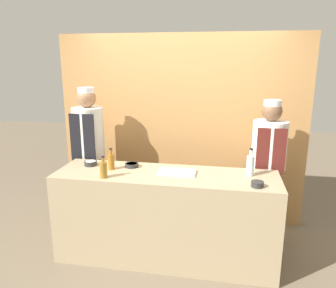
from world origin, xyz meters
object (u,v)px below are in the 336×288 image
object	(u,v)px
sauce_bowl_purple	(132,165)
bottle_vinegar	(103,169)
bottle_amber	(111,161)
sauce_bowl_green	(257,184)
chef_left	(90,153)
sauce_bowl_white	(91,163)
cutting_board	(177,172)
chef_right	(267,168)
bottle_clear	(250,165)

from	to	relation	value
sauce_bowl_purple	bottle_vinegar	distance (m)	0.42
bottle_amber	bottle_vinegar	xyz separation A→B (m)	(0.01, -0.26, -0.00)
sauce_bowl_green	chef_left	distance (m)	2.10
sauce_bowl_white	cutting_board	distance (m)	0.98
sauce_bowl_green	chef_right	xyz separation A→B (m)	(0.17, 0.75, -0.09)
bottle_vinegar	bottle_clear	bearing A→B (deg)	12.77
bottle_vinegar	chef_left	xyz separation A→B (m)	(-0.49, 0.78, -0.08)
bottle_vinegar	sauce_bowl_purple	bearing A→B (deg)	64.48
bottle_amber	chef_left	size ratio (longest dim) A/B	0.13
sauce_bowl_white	sauce_bowl_purple	bearing A→B (deg)	4.06
sauce_bowl_purple	chef_right	distance (m)	1.53
sauce_bowl_purple	cutting_board	size ratio (longest dim) A/B	0.38
bottle_clear	bottle_vinegar	distance (m)	1.46
sauce_bowl_green	bottle_amber	size ratio (longest dim) A/B	0.50
chef_right	sauce_bowl_purple	bearing A→B (deg)	-164.53
sauce_bowl_white	sauce_bowl_purple	size ratio (longest dim) A/B	0.95
sauce_bowl_white	chef_left	world-z (taller)	chef_left
sauce_bowl_white	sauce_bowl_purple	world-z (taller)	sauce_bowl_white
bottle_clear	bottle_vinegar	size ratio (longest dim) A/B	1.28
sauce_bowl_white	cutting_board	world-z (taller)	sauce_bowl_white
bottle_amber	chef_left	xyz separation A→B (m)	(-0.47, 0.52, -0.09)
cutting_board	bottle_vinegar	distance (m)	0.74
bottle_clear	chef_right	distance (m)	0.53
sauce_bowl_green	cutting_board	world-z (taller)	sauce_bowl_green
bottle_amber	chef_right	size ratio (longest dim) A/B	0.14
cutting_board	chef_right	bearing A→B (deg)	28.48
sauce_bowl_white	chef_right	xyz separation A→B (m)	(1.93, 0.44, -0.08)
sauce_bowl_purple	bottle_vinegar	size ratio (longest dim) A/B	0.65
sauce_bowl_purple	bottle_clear	size ratio (longest dim) A/B	0.51
sauce_bowl_purple	chef_left	xyz separation A→B (m)	(-0.66, 0.41, -0.02)
bottle_clear	bottle_vinegar	bearing A→B (deg)	-167.23
cutting_board	bottle_vinegar	size ratio (longest dim) A/B	1.73
sauce_bowl_purple	bottle_amber	bearing A→B (deg)	-149.53
sauce_bowl_green	bottle_clear	xyz separation A→B (m)	(-0.05, 0.30, 0.08)
sauce_bowl_purple	bottle_clear	distance (m)	1.25
sauce_bowl_purple	bottle_amber	distance (m)	0.23
bottle_clear	bottle_amber	world-z (taller)	bottle_clear
sauce_bowl_white	chef_right	size ratio (longest dim) A/B	0.08
cutting_board	bottle_vinegar	bearing A→B (deg)	-159.46
bottle_amber	sauce_bowl_purple	bearing A→B (deg)	30.47
sauce_bowl_white	chef_right	world-z (taller)	chef_right
sauce_bowl_white	cutting_board	xyz separation A→B (m)	(0.97, -0.08, -0.02)
cutting_board	sauce_bowl_green	bearing A→B (deg)	-16.70
sauce_bowl_green	chef_left	size ratio (longest dim) A/B	0.07
bottle_clear	bottle_vinegar	xyz separation A→B (m)	(-1.42, -0.32, -0.02)
bottle_amber	chef_left	distance (m)	0.71
chef_right	cutting_board	bearing A→B (deg)	-151.52
sauce_bowl_purple	cutting_board	world-z (taller)	sauce_bowl_purple
bottle_amber	bottle_vinegar	distance (m)	0.26
chef_right	chef_left	bearing A→B (deg)	-180.00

